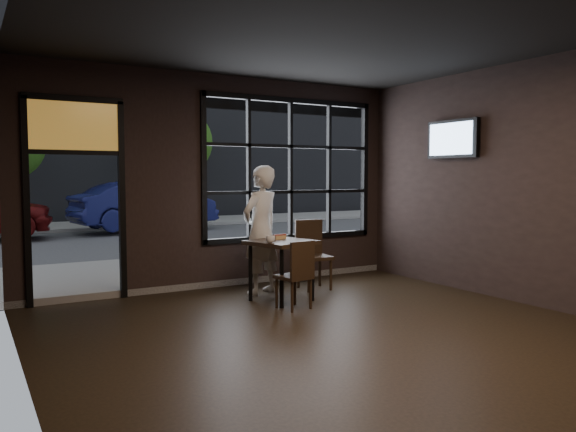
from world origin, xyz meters
TOP-DOWN VIEW (x-y plane):
  - floor at (0.00, 0.00)m, footprint 6.00×7.00m
  - ceiling at (0.00, 0.00)m, footprint 6.00×7.00m
  - wall_left at (-3.00, 0.00)m, footprint 0.04×7.00m
  - wall_right at (3.00, 0.00)m, footprint 0.04×7.00m
  - window_frame at (1.20, 3.50)m, footprint 3.06×0.12m
  - stained_transom at (-2.10, 3.50)m, footprint 1.20×0.06m
  - street_asphalt at (0.00, 24.00)m, footprint 60.00×41.00m
  - building_across at (0.00, 23.00)m, footprint 28.00×12.00m
  - cafe_table at (0.30, 2.20)m, footprint 0.94×0.94m
  - chair_near at (0.21, 1.74)m, footprint 0.44×0.44m
  - chair_window at (1.11, 2.64)m, footprint 0.49×0.49m
  - man at (0.27, 2.76)m, footprint 0.79×0.66m
  - hotdog at (0.35, 2.35)m, footprint 0.21×0.11m
  - cup at (0.04, 2.03)m, footprint 0.16×0.16m
  - tv at (2.93, 1.68)m, footprint 0.11×0.96m
  - navy_car at (1.42, 12.64)m, footprint 4.50×2.11m
  - tree_left at (-2.18, 14.75)m, footprint 2.23×2.23m
  - tree_right at (3.48, 15.41)m, footprint 2.43×2.43m

SIDE VIEW (x-z plane):
  - street_asphalt at x=0.00m, z-range -0.04..0.00m
  - floor at x=0.00m, z-range -0.02..0.00m
  - cafe_table at x=0.30m, z-range 0.00..0.83m
  - chair_near at x=0.21m, z-range 0.00..0.88m
  - chair_window at x=1.11m, z-range 0.00..1.03m
  - navy_car at x=1.42m, z-range 0.10..1.53m
  - hotdog at x=0.35m, z-range 0.82..0.88m
  - cup at x=0.04m, z-range 0.82..0.92m
  - man at x=0.27m, z-range 0.00..1.84m
  - wall_left at x=-3.00m, z-range 0.00..3.20m
  - wall_right at x=3.00m, z-range 0.00..3.20m
  - window_frame at x=1.20m, z-range 0.66..2.94m
  - tv at x=2.93m, z-range 1.96..2.52m
  - stained_transom at x=-2.10m, z-range 2.00..2.70m
  - tree_left at x=-2.18m, z-range 0.78..4.58m
  - tree_right at x=3.48m, z-range 0.85..4.99m
  - ceiling at x=0.00m, z-range 3.20..3.22m
  - building_across at x=0.00m, z-range 0.00..15.00m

